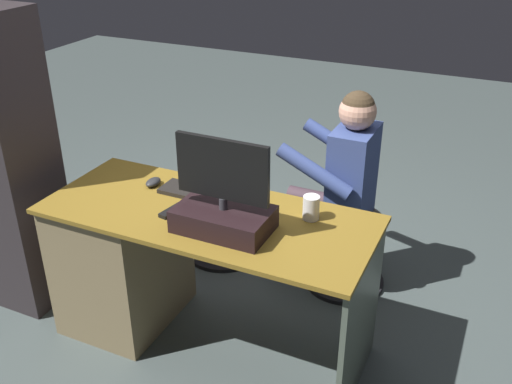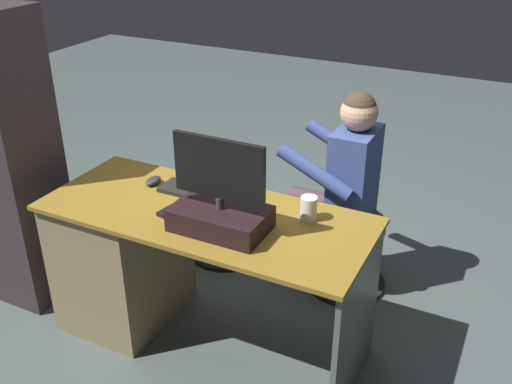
{
  "view_description": "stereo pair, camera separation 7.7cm",
  "coord_description": "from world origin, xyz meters",
  "px_view_note": "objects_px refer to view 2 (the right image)",
  "views": [
    {
      "loc": [
        -1.16,
        2.37,
        2.02
      ],
      "look_at": [
        -0.06,
        0.0,
        0.67
      ],
      "focal_mm": 40.98,
      "sensor_mm": 36.0,
      "label": 1
    },
    {
      "loc": [
        -1.22,
        2.33,
        2.02
      ],
      "look_at": [
        -0.06,
        0.0,
        0.67
      ],
      "focal_mm": 40.98,
      "sensor_mm": 36.0,
      "label": 2
    }
  ],
  "objects_px": {
    "office_chair_teddy": "(226,216)",
    "desk": "(138,254)",
    "keyboard": "(202,193)",
    "tv_remote": "(172,209)",
    "teddy_bear": "(225,169)",
    "monitor": "(220,207)",
    "visitor_chair": "(348,246)",
    "person": "(338,177)",
    "computer_mouse": "(153,181)",
    "cup": "(309,208)"
  },
  "relations": [
    {
      "from": "visitor_chair",
      "to": "office_chair_teddy",
      "type": "bearing_deg",
      "value": 0.51
    },
    {
      "from": "monitor",
      "to": "tv_remote",
      "type": "xyz_separation_m",
      "value": [
        0.28,
        -0.04,
        -0.09
      ]
    },
    {
      "from": "computer_mouse",
      "to": "office_chair_teddy",
      "type": "height_order",
      "value": "computer_mouse"
    },
    {
      "from": "teddy_bear",
      "to": "office_chair_teddy",
      "type": "bearing_deg",
      "value": 90.0
    },
    {
      "from": "desk",
      "to": "monitor",
      "type": "distance_m",
      "value": 0.71
    },
    {
      "from": "desk",
      "to": "visitor_chair",
      "type": "xyz_separation_m",
      "value": [
        -0.86,
        -0.76,
        -0.14
      ]
    },
    {
      "from": "computer_mouse",
      "to": "person",
      "type": "height_order",
      "value": "person"
    },
    {
      "from": "cup",
      "to": "office_chair_teddy",
      "type": "height_order",
      "value": "cup"
    },
    {
      "from": "desk",
      "to": "person",
      "type": "height_order",
      "value": "person"
    },
    {
      "from": "teddy_bear",
      "to": "computer_mouse",
      "type": "bearing_deg",
      "value": 85.83
    },
    {
      "from": "desk",
      "to": "teddy_bear",
      "type": "height_order",
      "value": "teddy_bear"
    },
    {
      "from": "monitor",
      "to": "keyboard",
      "type": "relative_size",
      "value": 0.98
    },
    {
      "from": "desk",
      "to": "tv_remote",
      "type": "distance_m",
      "value": 0.45
    },
    {
      "from": "monitor",
      "to": "visitor_chair",
      "type": "relative_size",
      "value": 0.9
    },
    {
      "from": "keyboard",
      "to": "tv_remote",
      "type": "height_order",
      "value": "keyboard"
    },
    {
      "from": "office_chair_teddy",
      "to": "person",
      "type": "bearing_deg",
      "value": -179.49
    },
    {
      "from": "keyboard",
      "to": "computer_mouse",
      "type": "distance_m",
      "value": 0.27
    },
    {
      "from": "teddy_bear",
      "to": "visitor_chair",
      "type": "height_order",
      "value": "teddy_bear"
    },
    {
      "from": "office_chair_teddy",
      "to": "visitor_chair",
      "type": "height_order",
      "value": "same"
    },
    {
      "from": "office_chair_teddy",
      "to": "desk",
      "type": "bearing_deg",
      "value": 83.55
    },
    {
      "from": "monitor",
      "to": "office_chair_teddy",
      "type": "bearing_deg",
      "value": -61.4
    },
    {
      "from": "keyboard",
      "to": "office_chair_teddy",
      "type": "xyz_separation_m",
      "value": [
        0.22,
        -0.61,
        -0.5
      ]
    },
    {
      "from": "visitor_chair",
      "to": "desk",
      "type": "bearing_deg",
      "value": 41.22
    },
    {
      "from": "keyboard",
      "to": "teddy_bear",
      "type": "xyz_separation_m",
      "value": [
        0.22,
        -0.63,
        -0.18
      ]
    },
    {
      "from": "computer_mouse",
      "to": "person",
      "type": "relative_size",
      "value": 0.08
    },
    {
      "from": "tv_remote",
      "to": "person",
      "type": "bearing_deg",
      "value": -111.87
    },
    {
      "from": "keyboard",
      "to": "desk",
      "type": "bearing_deg",
      "value": 23.6
    },
    {
      "from": "keyboard",
      "to": "tv_remote",
      "type": "relative_size",
      "value": 2.8
    },
    {
      "from": "keyboard",
      "to": "office_chair_teddy",
      "type": "height_order",
      "value": "keyboard"
    },
    {
      "from": "desk",
      "to": "office_chair_teddy",
      "type": "distance_m",
      "value": 0.77
    },
    {
      "from": "person",
      "to": "keyboard",
      "type": "bearing_deg",
      "value": 52.89
    },
    {
      "from": "computer_mouse",
      "to": "visitor_chair",
      "type": "xyz_separation_m",
      "value": [
        -0.82,
        -0.63,
        -0.5
      ]
    },
    {
      "from": "monitor",
      "to": "visitor_chair",
      "type": "xyz_separation_m",
      "value": [
        -0.32,
        -0.85,
        -0.59
      ]
    },
    {
      "from": "visitor_chair",
      "to": "teddy_bear",
      "type": "bearing_deg",
      "value": -0.37
    },
    {
      "from": "computer_mouse",
      "to": "cup",
      "type": "distance_m",
      "value": 0.81
    },
    {
      "from": "office_chair_teddy",
      "to": "teddy_bear",
      "type": "bearing_deg",
      "value": -90.0
    },
    {
      "from": "monitor",
      "to": "cup",
      "type": "relative_size",
      "value": 3.79
    },
    {
      "from": "cup",
      "to": "monitor",
      "type": "bearing_deg",
      "value": 38.26
    },
    {
      "from": "keyboard",
      "to": "cup",
      "type": "height_order",
      "value": "cup"
    },
    {
      "from": "keyboard",
      "to": "office_chair_teddy",
      "type": "distance_m",
      "value": 0.82
    },
    {
      "from": "desk",
      "to": "monitor",
      "type": "height_order",
      "value": "monitor"
    },
    {
      "from": "teddy_bear",
      "to": "person",
      "type": "height_order",
      "value": "person"
    },
    {
      "from": "person",
      "to": "tv_remote",
      "type": "bearing_deg",
      "value": 57.87
    },
    {
      "from": "monitor",
      "to": "teddy_bear",
      "type": "distance_m",
      "value": 1.01
    },
    {
      "from": "tv_remote",
      "to": "cup",
      "type": "bearing_deg",
      "value": -150.46
    },
    {
      "from": "desk",
      "to": "keyboard",
      "type": "distance_m",
      "value": 0.49
    },
    {
      "from": "monitor",
      "to": "computer_mouse",
      "type": "xyz_separation_m",
      "value": [
        0.51,
        -0.22,
        -0.08
      ]
    },
    {
      "from": "keyboard",
      "to": "cup",
      "type": "distance_m",
      "value": 0.54
    },
    {
      "from": "tv_remote",
      "to": "teddy_bear",
      "type": "relative_size",
      "value": 0.47
    },
    {
      "from": "monitor",
      "to": "visitor_chair",
      "type": "distance_m",
      "value": 1.08
    }
  ]
}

